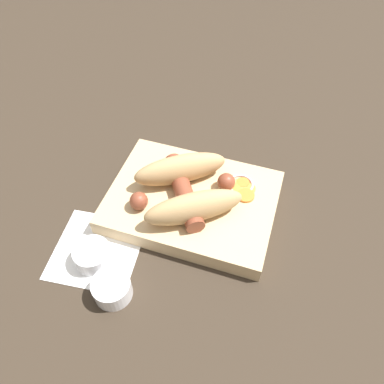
% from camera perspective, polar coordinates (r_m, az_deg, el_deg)
% --- Properties ---
extents(ground_plane, '(3.00, 3.00, 0.00)m').
position_cam_1_polar(ground_plane, '(0.61, 0.00, -2.38)').
color(ground_plane, '#33281E').
extents(food_tray, '(0.26, 0.19, 0.03)m').
position_cam_1_polar(food_tray, '(0.60, 0.00, -1.51)').
color(food_tray, tan).
rests_on(food_tray, ground_plane).
extents(bread_roll, '(0.19, 0.18, 0.05)m').
position_cam_1_polar(bread_roll, '(0.57, -0.81, 0.70)').
color(bread_roll, tan).
rests_on(bread_roll, food_tray).
extents(sausage, '(0.14, 0.13, 0.03)m').
position_cam_1_polar(sausage, '(0.58, -1.31, 0.13)').
color(sausage, brown).
rests_on(sausage, food_tray).
extents(pickled_veggies, '(0.06, 0.06, 0.00)m').
position_cam_1_polar(pickled_veggies, '(0.60, 7.47, 0.74)').
color(pickled_veggies, '#F99E4C').
rests_on(pickled_veggies, food_tray).
extents(napkin, '(0.14, 0.14, 0.00)m').
position_cam_1_polar(napkin, '(0.59, -14.28, -8.51)').
color(napkin, white).
rests_on(napkin, ground_plane).
extents(condiment_cup_near, '(0.05, 0.05, 0.03)m').
position_cam_1_polar(condiment_cup_near, '(0.57, -14.83, -9.46)').
color(condiment_cup_near, white).
rests_on(condiment_cup_near, ground_plane).
extents(condiment_cup_far, '(0.05, 0.05, 0.03)m').
position_cam_1_polar(condiment_cup_far, '(0.54, -12.04, -14.27)').
color(condiment_cup_far, white).
rests_on(condiment_cup_far, ground_plane).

